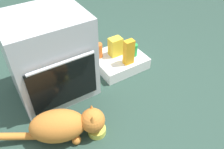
# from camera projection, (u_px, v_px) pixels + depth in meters

# --- Properties ---
(ground) EXTENTS (8.00, 8.00, 0.00)m
(ground) POSITION_uv_depth(u_px,v_px,m) (78.00, 114.00, 1.83)
(ground) COLOR #284238
(oven) EXTENTS (0.61, 0.57, 0.71)m
(oven) POSITION_uv_depth(u_px,v_px,m) (50.00, 56.00, 1.81)
(oven) COLOR #B7BABF
(oven) RESTS_ON ground
(pantry_cabinet) EXTENTS (0.47, 0.41, 0.11)m
(pantry_cabinet) POSITION_uv_depth(u_px,v_px,m) (119.00, 61.00, 2.26)
(pantry_cabinet) COLOR white
(pantry_cabinet) RESTS_ON ground
(food_bowl) EXTENTS (0.13, 0.13, 0.08)m
(food_bowl) POSITION_uv_depth(u_px,v_px,m) (97.00, 130.00, 1.67)
(food_bowl) COLOR #D1D14C
(food_bowl) RESTS_ON ground
(cat) EXTENTS (0.76, 0.41, 0.25)m
(cat) POSITION_uv_depth(u_px,v_px,m) (64.00, 125.00, 1.58)
(cat) COLOR #C6752D
(cat) RESTS_ON ground
(sauce_jar) EXTENTS (0.08, 0.08, 0.14)m
(sauce_jar) POSITION_uv_depth(u_px,v_px,m) (98.00, 50.00, 2.18)
(sauce_jar) COLOR #D16023
(sauce_jar) RESTS_ON pantry_cabinet
(soda_can) EXTENTS (0.07, 0.07, 0.12)m
(soda_can) POSITION_uv_depth(u_px,v_px,m) (134.00, 50.00, 2.20)
(soda_can) COLOR green
(soda_can) RESTS_ON pantry_cabinet
(juice_carton) EXTENTS (0.09, 0.06, 0.24)m
(juice_carton) POSITION_uv_depth(u_px,v_px,m) (129.00, 52.00, 2.07)
(juice_carton) COLOR orange
(juice_carton) RESTS_ON pantry_cabinet
(snack_bag) EXTENTS (0.12, 0.09, 0.18)m
(snack_bag) POSITION_uv_depth(u_px,v_px,m) (115.00, 47.00, 2.19)
(snack_bag) COLOR yellow
(snack_bag) RESTS_ON pantry_cabinet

